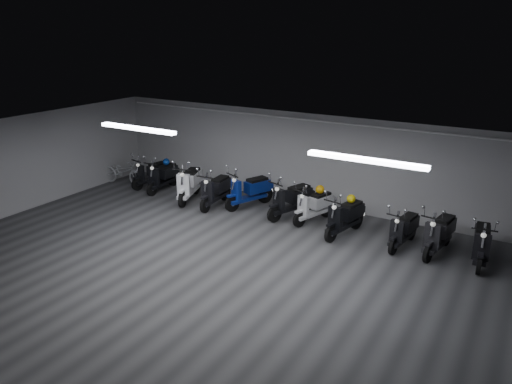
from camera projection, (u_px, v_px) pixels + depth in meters
The scene contains 22 objects.
floor at pixel (214, 270), 10.95m from camera, with size 14.00×10.00×0.01m, color #353538.
ceiling at pixel (210, 148), 10.05m from camera, with size 14.00×10.00×0.01m, color gray.
back_wall at pixel (310, 160), 14.57m from camera, with size 14.00×0.01×2.80m, color #9C9C9E.
left_wall at pixel (13, 166), 13.90m from camera, with size 0.01×10.00×2.80m, color #9C9C9E.
fluor_strip_left at pixel (138, 129), 12.34m from camera, with size 2.40×0.18×0.08m, color white.
fluor_strip_right at pixel (366, 160), 9.43m from camera, with size 2.40×0.18×0.08m, color white.
conduit at pixel (310, 120), 14.10m from camera, with size 0.05×0.05×13.60m, color white.
scooter_0 at pixel (151, 169), 16.43m from camera, with size 0.56×1.69×1.26m, color black, non-canonical shape.
scooter_1 at pixel (162, 172), 16.02m from camera, with size 0.59×1.78×1.32m, color black, non-canonical shape.
scooter_2 at pixel (189, 178), 15.11m from camera, with size 0.65×1.96×1.46m, color white, non-canonical shape.
scooter_3 at pixel (215, 185), 14.60m from camera, with size 0.60×1.81×1.35m, color black, non-canonical shape.
scooter_4 at pixel (249, 185), 14.53m from camera, with size 0.62×1.87×1.39m, color navy, non-canonical shape.
scooter_5 at pixel (291, 194), 13.77m from camera, with size 0.62×1.87×1.39m, color black, non-canonical shape.
scooter_6 at pixel (314, 201), 13.44m from camera, with size 0.57×1.70×1.26m, color silver, non-canonical shape.
scooter_7 at pixel (345, 211), 12.55m from camera, with size 0.60×1.80×1.34m, color black, non-canonical shape.
scooter_8 at pixel (404, 224), 11.89m from camera, with size 0.55×1.64×1.22m, color black, non-canonical shape.
scooter_9 at pixel (440, 227), 11.51m from camera, with size 0.61×1.82×1.36m, color black, non-canonical shape.
bicycle at pixel (122, 169), 16.75m from camera, with size 0.60×1.69×1.09m, color silver.
scooter_10 at pixel (482, 237), 11.05m from camera, with size 0.59×1.76×1.31m, color black, non-canonical shape.
helmet_0 at pixel (351, 199), 12.63m from camera, with size 0.23×0.23×0.23m, color #BAA10A.
helmet_1 at pixel (320, 189), 13.49m from camera, with size 0.25×0.25×0.25m, color #E9A00D.
helmet_2 at pixel (166, 162), 16.14m from camera, with size 0.23×0.23×0.23m, color navy.
Camera 1 is at (5.84, -7.93, 5.19)m, focal length 34.07 mm.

